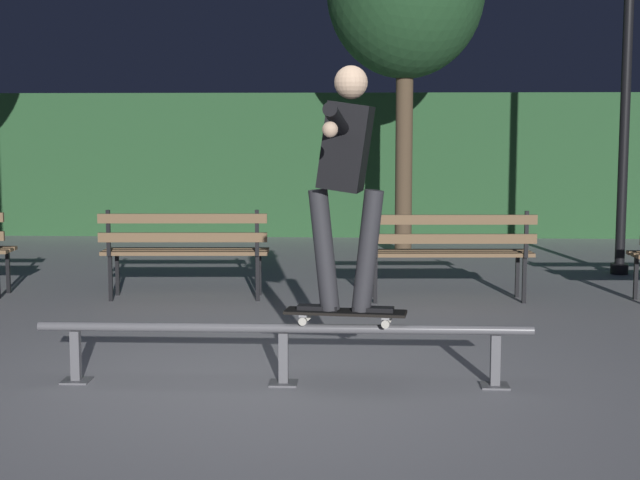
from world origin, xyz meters
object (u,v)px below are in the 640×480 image
at_px(grind_rail, 283,339).
at_px(park_bench_right_center, 449,246).
at_px(skateboarder, 346,167).
at_px(lamp_post_right, 627,52).
at_px(skateboard, 346,313).
at_px(park_bench_left_center, 185,245).

distance_m(grind_rail, park_bench_right_center, 3.31).
bearing_deg(skateboarder, lamp_post_right, 58.28).
distance_m(skateboard, lamp_post_right, 6.07).
bearing_deg(skateboarder, park_bench_right_center, 73.05).
bearing_deg(skateboard, skateboarder, -6.75).
distance_m(skateboarder, park_bench_left_center, 3.54).
bearing_deg(lamp_post_right, grind_rail, -125.04).
distance_m(skateboard, park_bench_left_center, 3.43).
relative_size(grind_rail, skateboarder, 2.06).
bearing_deg(skateboard, grind_rail, -180.00).
distance_m(grind_rail, park_bench_left_center, 3.27).
bearing_deg(park_bench_right_center, park_bench_left_center, 180.00).
distance_m(grind_rail, lamp_post_right, 6.34).
xyz_separation_m(skateboarder, park_bench_right_center, (0.92, 3.03, -0.87)).
bearing_deg(park_bench_right_center, skateboard, -107.00).
xyz_separation_m(park_bench_left_center, lamp_post_right, (4.62, 1.84, 1.94)).
bearing_deg(grind_rail, park_bench_left_center, 111.68).
xyz_separation_m(park_bench_left_center, park_bench_right_center, (2.53, 0.00, 0.00)).
xyz_separation_m(skateboarder, park_bench_left_center, (-1.61, 3.03, -0.87)).
distance_m(park_bench_left_center, lamp_post_right, 5.34).
xyz_separation_m(park_bench_right_center, lamp_post_right, (2.09, 1.84, 1.94)).
bearing_deg(lamp_post_right, park_bench_left_center, -158.26).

